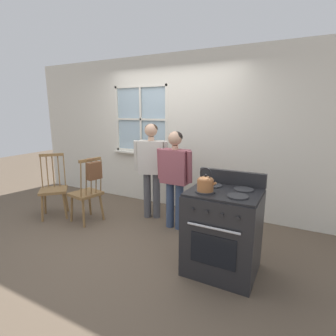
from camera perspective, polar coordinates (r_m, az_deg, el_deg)
name	(u,v)px	position (r m, az deg, el deg)	size (l,w,h in m)	color
ground_plane	(129,235)	(3.92, -8.38, -14.26)	(16.00, 16.00, 0.00)	brown
wall_back	(176,134)	(4.70, 1.67, 7.35)	(6.40, 0.16, 2.70)	silver
chair_by_window	(87,193)	(4.36, -17.28, -5.32)	(0.47, 0.49, 1.05)	olive
chair_near_wall	(54,189)	(4.77, -23.64, -4.29)	(0.58, 0.58, 1.05)	olive
person_elderly_left	(151,162)	(4.21, -3.63, 1.29)	(0.56, 0.33, 1.55)	#4C4C51
person_teen_center	(175,171)	(3.82, 1.50, -0.68)	(0.56, 0.23, 1.46)	#384766
stove	(223,231)	(2.99, 11.81, -13.21)	(0.75, 0.68, 1.08)	#232326
kettle	(205,183)	(2.72, 8.16, -3.22)	(0.21, 0.17, 0.25)	#A86638
potted_plant	(149,148)	(4.90, -4.17, 4.30)	(0.12, 0.12, 0.31)	#935B3D
handbag	(94,170)	(4.07, -15.78, -0.49)	(0.22, 0.23, 0.31)	brown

